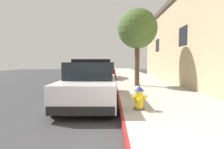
% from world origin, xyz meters
% --- Properties ---
extents(ground_plane, '(32.24, 60.00, 0.20)m').
position_xyz_m(ground_plane, '(-4.15, 10.00, -0.10)').
color(ground_plane, '#353538').
extents(sidewalk_pavement, '(3.69, 60.00, 0.17)m').
position_xyz_m(sidewalk_pavement, '(1.85, 10.00, 0.08)').
color(sidewalk_pavement, '#ADA89E').
rests_on(sidewalk_pavement, ground).
extents(curb_painted_edge, '(0.08, 60.00, 0.17)m').
position_xyz_m(curb_painted_edge, '(-0.04, 10.00, 0.08)').
color(curb_painted_edge, maroon).
rests_on(curb_painted_edge, ground).
extents(police_cruiser, '(1.94, 4.84, 1.68)m').
position_xyz_m(police_cruiser, '(-1.11, 5.09, 0.74)').
color(police_cruiser, white).
rests_on(police_cruiser, ground).
extents(parked_car_silver_ahead, '(1.94, 4.84, 1.56)m').
position_xyz_m(parked_car_silver_ahead, '(-0.97, 14.57, 0.74)').
color(parked_car_silver_ahead, maroon).
rests_on(parked_car_silver_ahead, ground).
extents(fire_hydrant, '(0.44, 0.40, 0.76)m').
position_xyz_m(fire_hydrant, '(0.49, 3.42, 0.52)').
color(fire_hydrant, '#4C4C51').
rests_on(fire_hydrant, sidewalk_pavement).
extents(street_tree, '(2.32, 2.32, 4.52)m').
position_xyz_m(street_tree, '(1.17, 9.08, 3.49)').
color(street_tree, brown).
rests_on(street_tree, sidewalk_pavement).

